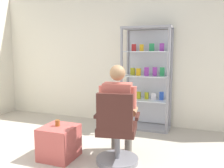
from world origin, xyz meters
name	(u,v)px	position (x,y,z in m)	size (l,w,h in m)	color
back_wall	(131,57)	(0.00, 3.00, 1.35)	(6.00, 0.10, 2.70)	silver
display_cabinet_main	(147,78)	(0.40, 2.76, 0.96)	(0.90, 0.45, 1.90)	gray
office_chair	(117,135)	(0.38, 1.08, 0.39)	(0.60, 0.56, 0.96)	slate
seated_shopkeeper	(119,108)	(0.36, 1.24, 0.71)	(0.54, 0.61, 1.29)	slate
storage_crate	(59,142)	(-0.41, 0.98, 0.22)	(0.45, 0.47, 0.45)	#B24C47
tea_glass	(57,123)	(-0.44, 0.99, 0.49)	(0.06, 0.06, 0.09)	brown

